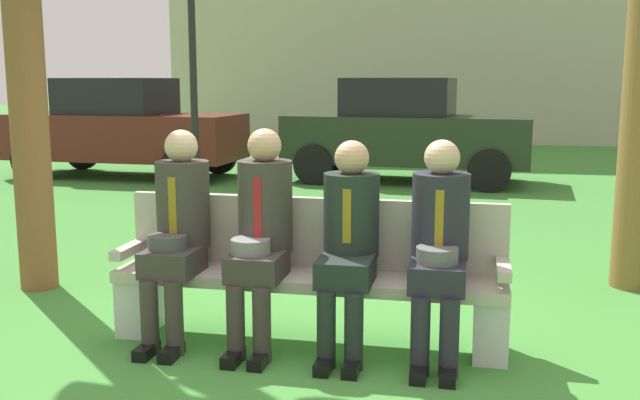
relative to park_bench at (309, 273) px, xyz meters
name	(u,v)px	position (x,y,z in m)	size (l,w,h in m)	color
ground_plane	(311,347)	(0.05, -0.14, -0.44)	(80.00, 80.00, 0.00)	#418836
park_bench	(309,273)	(0.00, 0.00, 0.00)	(2.45, 0.44, 0.90)	#B7AD9E
seated_man_leftmost	(178,225)	(-0.82, -0.13, 0.30)	(0.34, 0.72, 1.33)	#38332D
seated_man_centerleft	(261,227)	(-0.27, -0.13, 0.31)	(0.34, 0.72, 1.35)	#38332D
seated_man_centerright	(349,236)	(0.27, -0.13, 0.28)	(0.34, 0.72, 1.28)	#1E2823
seated_man_rightmost	(439,239)	(0.81, -0.14, 0.28)	(0.34, 0.72, 1.30)	#23232D
shrub_near_bench	(194,225)	(-1.61, 2.11, -0.18)	(0.85, 0.78, 0.53)	#327429
parked_car_near	(124,128)	(-4.80, 7.02, 0.40)	(3.96, 1.84, 1.68)	#591E19
parked_car_far	(406,130)	(-0.05, 7.43, 0.40)	(4.02, 1.98, 1.68)	#232D1E
street_lamp	(192,32)	(-2.79, 5.17, 1.86)	(0.24, 0.24, 3.77)	black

